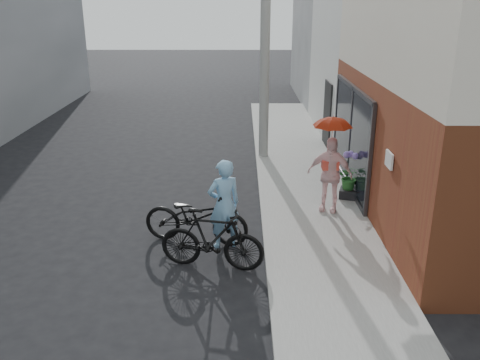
{
  "coord_description": "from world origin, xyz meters",
  "views": [
    {
      "loc": [
        0.44,
        -8.71,
        4.64
      ],
      "look_at": [
        0.41,
        1.09,
        1.1
      ],
      "focal_mm": 38.0,
      "sensor_mm": 36.0,
      "label": 1
    }
  ],
  "objects_px": {
    "kimono_woman": "(330,174)",
    "utility_pole": "(265,40)",
    "planter": "(349,193)",
    "officer": "(224,204)",
    "bike_left": "(196,217)",
    "bike_right": "(212,239)"
  },
  "relations": [
    {
      "from": "kimono_woman",
      "to": "planter",
      "type": "distance_m",
      "value": 1.22
    },
    {
      "from": "utility_pole",
      "to": "kimono_woman",
      "type": "relative_size",
      "value": 4.14
    },
    {
      "from": "planter",
      "to": "kimono_woman",
      "type": "bearing_deg",
      "value": -129.69
    },
    {
      "from": "officer",
      "to": "planter",
      "type": "xyz_separation_m",
      "value": [
        2.89,
        2.31,
        -0.67
      ]
    },
    {
      "from": "officer",
      "to": "bike_left",
      "type": "height_order",
      "value": "officer"
    },
    {
      "from": "kimono_woman",
      "to": "utility_pole",
      "type": "bearing_deg",
      "value": 127.6
    },
    {
      "from": "utility_pole",
      "to": "planter",
      "type": "relative_size",
      "value": 17.09
    },
    {
      "from": "officer",
      "to": "planter",
      "type": "distance_m",
      "value": 3.76
    },
    {
      "from": "utility_pole",
      "to": "officer",
      "type": "height_order",
      "value": "utility_pole"
    },
    {
      "from": "planter",
      "to": "utility_pole",
      "type": "bearing_deg",
      "value": 119.06
    },
    {
      "from": "utility_pole",
      "to": "officer",
      "type": "relative_size",
      "value": 3.9
    },
    {
      "from": "officer",
      "to": "bike_right",
      "type": "height_order",
      "value": "officer"
    },
    {
      "from": "bike_right",
      "to": "planter",
      "type": "distance_m",
      "value": 4.42
    },
    {
      "from": "planter",
      "to": "officer",
      "type": "bearing_deg",
      "value": -141.4
    },
    {
      "from": "utility_pole",
      "to": "kimono_woman",
      "type": "distance_m",
      "value": 5.04
    },
    {
      "from": "bike_left",
      "to": "bike_right",
      "type": "relative_size",
      "value": 1.11
    },
    {
      "from": "bike_right",
      "to": "kimono_woman",
      "type": "distance_m",
      "value": 3.47
    },
    {
      "from": "utility_pole",
      "to": "planter",
      "type": "xyz_separation_m",
      "value": [
        1.9,
        -3.42,
        -3.27
      ]
    },
    {
      "from": "bike_left",
      "to": "planter",
      "type": "bearing_deg",
      "value": -46.84
    },
    {
      "from": "bike_left",
      "to": "kimono_woman",
      "type": "distance_m",
      "value": 3.18
    },
    {
      "from": "officer",
      "to": "bike_left",
      "type": "xyz_separation_m",
      "value": [
        -0.56,
        0.19,
        -0.34
      ]
    },
    {
      "from": "utility_pole",
      "to": "officer",
      "type": "distance_m",
      "value": 6.37
    }
  ]
}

